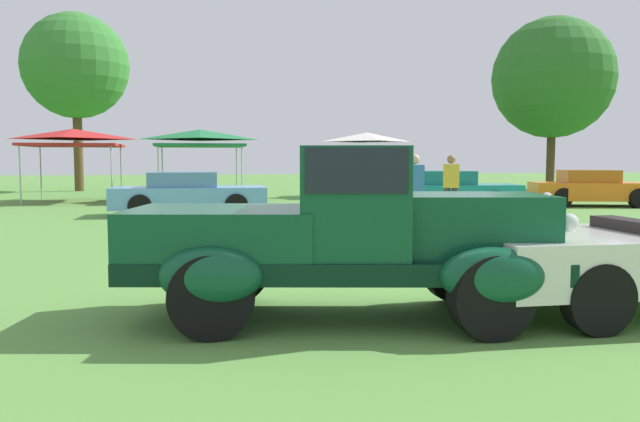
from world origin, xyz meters
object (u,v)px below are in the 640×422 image
object	(u,v)px
feature_pickup_truck	(345,232)
show_car_teal	(446,191)
show_car_orange	(592,188)
spectator_near_truck	(414,190)
canopy_tent_left_field	(73,136)
spectator_far_side	(346,186)
show_car_skyblue	(189,194)
spectator_between_cars	(451,186)
canopy_tent_right_field	(367,139)
canopy_tent_center_field	(200,137)

from	to	relation	value
feature_pickup_truck	show_car_teal	bearing A→B (deg)	63.41
show_car_orange	feature_pickup_truck	bearing A→B (deg)	-131.88
spectator_near_truck	canopy_tent_left_field	xyz separation A→B (m)	(-9.09, 11.86, 1.51)
feature_pickup_truck	show_car_teal	world-z (taller)	feature_pickup_truck
feature_pickup_truck	spectator_far_side	world-z (taller)	feature_pickup_truck
show_car_skyblue	spectator_between_cars	bearing A→B (deg)	-25.92
feature_pickup_truck	canopy_tent_left_field	bearing A→B (deg)	107.17
show_car_teal	canopy_tent_left_field	bearing A→B (deg)	152.28
spectator_between_cars	canopy_tent_right_field	bearing A→B (deg)	85.68
show_car_orange	canopy_tent_right_field	distance (m)	9.30
spectator_near_truck	canopy_tent_center_field	size ratio (longest dim) A/B	0.52
spectator_between_cars	show_car_teal	bearing A→B (deg)	69.15
spectator_far_side	canopy_tent_right_field	world-z (taller)	canopy_tent_right_field
spectator_near_truck	canopy_tent_right_field	size ratio (longest dim) A/B	0.60
canopy_tent_center_field	spectator_far_side	bearing A→B (deg)	-68.79
canopy_tent_center_field	feature_pickup_truck	bearing A→B (deg)	-86.22
spectator_between_cars	canopy_tent_center_field	size ratio (longest dim) A/B	0.52
feature_pickup_truck	canopy_tent_right_field	xyz separation A→B (m)	(5.76, 19.99, 1.56)
feature_pickup_truck	spectator_near_truck	size ratio (longest dim) A/B	2.58
spectator_between_cars	feature_pickup_truck	bearing A→B (deg)	-118.70
feature_pickup_truck	show_car_skyblue	size ratio (longest dim) A/B	1.00
spectator_between_cars	canopy_tent_right_field	world-z (taller)	canopy_tent_right_field
feature_pickup_truck	show_car_skyblue	distance (m)	12.30
spectator_far_side	canopy_tent_left_field	distance (m)	12.60
feature_pickup_truck	spectator_between_cars	world-z (taller)	feature_pickup_truck
show_car_teal	canopy_tent_right_field	world-z (taller)	canopy_tent_right_field
show_car_skyblue	spectator_near_truck	distance (m)	7.09
show_car_teal	spectator_near_truck	size ratio (longest dim) A/B	2.72
spectator_between_cars	spectator_far_side	world-z (taller)	same
spectator_near_truck	canopy_tent_center_field	xyz separation A→B (m)	(-4.47, 11.44, 1.51)
spectator_between_cars	show_car_skyblue	bearing A→B (deg)	154.08
show_car_skyblue	show_car_orange	world-z (taller)	same
feature_pickup_truck	canopy_tent_center_field	xyz separation A→B (m)	(-1.22, 18.49, 1.56)
spectator_near_truck	canopy_tent_left_field	world-z (taller)	canopy_tent_left_field
canopy_tent_center_field	canopy_tent_left_field	bearing A→B (deg)	174.86
show_car_skyblue	canopy_tent_left_field	size ratio (longest dim) A/B	1.29
show_car_teal	spectator_far_side	size ratio (longest dim) A/B	2.72
show_car_orange	canopy_tent_center_field	size ratio (longest dim) A/B	1.30
spectator_near_truck	spectator_far_side	bearing A→B (deg)	111.82
canopy_tent_center_field	spectator_near_truck	bearing A→B (deg)	-68.66
spectator_far_side	canopy_tent_right_field	bearing A→B (deg)	71.90
show_car_skyblue	spectator_near_truck	size ratio (longest dim) A/B	2.57
show_car_teal	canopy_tent_left_field	size ratio (longest dim) A/B	1.37
spectator_far_side	canopy_tent_center_field	xyz separation A→B (m)	(-3.52, 9.08, 1.51)
canopy_tent_right_field	show_car_orange	bearing A→B (deg)	-48.93
feature_pickup_truck	show_car_skyblue	bearing A→B (deg)	97.53
spectator_near_truck	show_car_orange	bearing A→B (deg)	35.51
canopy_tent_left_field	canopy_tent_right_field	bearing A→B (deg)	5.37
show_car_teal	show_car_orange	world-z (taller)	same
spectator_near_truck	show_car_skyblue	bearing A→B (deg)	133.35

